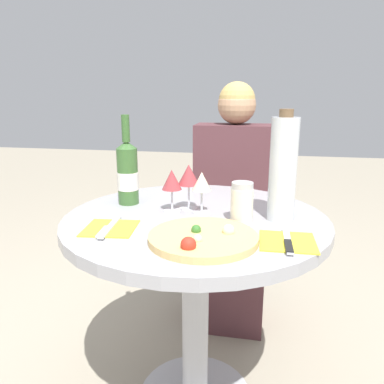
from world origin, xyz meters
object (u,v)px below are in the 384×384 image
object	(u,v)px
seated_diner	(232,217)
dining_table	(195,259)
pizza_large	(203,238)
wine_bottle	(128,173)
tall_carafe	(283,169)
chair_behind_diner	(234,226)

from	to	relation	value
seated_diner	dining_table	bearing A→B (deg)	83.34
pizza_large	wine_bottle	bearing A→B (deg)	136.23
seated_diner	tall_carafe	bearing A→B (deg)	107.73
dining_table	wine_bottle	world-z (taller)	wine_bottle
wine_bottle	tall_carafe	xyz separation A→B (m)	(0.54, -0.08, 0.05)
chair_behind_diner	seated_diner	size ratio (longest dim) A/B	0.73
chair_behind_diner	tall_carafe	distance (m)	0.92
pizza_large	wine_bottle	xyz separation A→B (m)	(-0.33, 0.31, 0.10)
wine_bottle	tall_carafe	size ratio (longest dim) A/B	0.92
seated_diner	tall_carafe	world-z (taller)	seated_diner
dining_table	pizza_large	world-z (taller)	pizza_large
dining_table	seated_diner	size ratio (longest dim) A/B	0.73
dining_table	tall_carafe	bearing A→B (deg)	2.82
dining_table	chair_behind_diner	xyz separation A→B (m)	(0.07, 0.77, -0.15)
dining_table	pizza_large	distance (m)	0.28
dining_table	pizza_large	size ratio (longest dim) A/B	2.87
dining_table	chair_behind_diner	distance (m)	0.79
pizza_large	tall_carafe	distance (m)	0.35
wine_bottle	pizza_large	bearing A→B (deg)	-43.77
dining_table	seated_diner	xyz separation A→B (m)	(0.07, 0.64, -0.05)
seated_diner	wine_bottle	xyz separation A→B (m)	(-0.34, -0.54, 0.33)
seated_diner	tall_carafe	xyz separation A→B (m)	(0.20, -0.62, 0.38)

